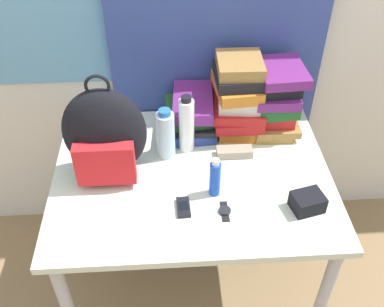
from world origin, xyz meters
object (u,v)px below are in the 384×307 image
book_stack_right (275,98)px  water_bottle (166,134)px  cell_phone (183,207)px  camera_pouch (307,202)px  book_stack_left (192,113)px  sports_bottle (187,125)px  sunscreen_bottle (215,178)px  book_stack_center (238,97)px  sunglasses_case (235,152)px  wristwatch (225,211)px  backpack (105,135)px

book_stack_right → water_bottle: (-0.48, -0.17, -0.05)m
cell_phone → camera_pouch: size_ratio=0.73×
book_stack_left → book_stack_right: 0.37m
sports_bottle → sunscreen_bottle: size_ratio=1.55×
book_stack_center → cell_phone: book_stack_center is taller
book_stack_right → cell_phone: 0.66m
book_stack_right → sunscreen_bottle: book_stack_right is taller
cell_phone → sunscreen_bottle: bearing=31.0°
book_stack_left → sunglasses_case: bearing=-49.6°
sunscreen_bottle → book_stack_right: bearing=53.7°
wristwatch → book_stack_center: bearing=77.8°
book_stack_left → sports_bottle: sports_bottle is taller
book_stack_left → wristwatch: 0.52m
book_stack_right → sunglasses_case: bearing=-135.0°
book_stack_center → sunglasses_case: book_stack_center is taller
book_stack_right → sunglasses_case: size_ratio=2.05×
backpack → camera_pouch: size_ratio=3.40×
water_bottle → cell_phone: 0.33m
backpack → cell_phone: backpack is taller
camera_pouch → sunglasses_case: bearing=125.8°
wristwatch → book_stack_right: bearing=61.9°
book_stack_right → water_bottle: 0.51m
camera_pouch → wristwatch: camera_pouch is taller
book_stack_left → sports_bottle: 0.15m
book_stack_left → book_stack_right: (0.36, -0.00, 0.07)m
cell_phone → wristwatch: size_ratio=0.98×
book_stack_center → camera_pouch: book_stack_center is taller
sunglasses_case → camera_pouch: size_ratio=1.15×
backpack → wristwatch: backpack is taller
book_stack_center → sunscreen_bottle: size_ratio=2.04×
backpack → sports_bottle: size_ratio=1.68×
cell_phone → camera_pouch: bearing=-3.3°
book_stack_left → wristwatch: size_ratio=2.94×
book_stack_center → wristwatch: bearing=-102.2°
book_stack_center → sports_bottle: bearing=-151.1°
wristwatch → sunglasses_case: bearing=76.1°
cell_phone → water_bottle: bearing=100.3°
wristwatch → camera_pouch: bearing=-0.2°
book_stack_center → sports_bottle: 0.27m
sunscreen_bottle → camera_pouch: 0.35m
book_stack_center → sunglasses_case: (-0.03, -0.19, -0.15)m
sunglasses_case → water_bottle: bearing=175.3°
sunscreen_bottle → cell_phone: size_ratio=1.78×
cell_phone → book_stack_left: bearing=82.8°
book_stack_right → sunscreen_bottle: (-0.30, -0.41, -0.07)m
sports_bottle → wristwatch: bearing=-72.1°
book_stack_right → sunglasses_case: (-0.19, -0.19, -0.14)m
sunscreen_bottle → sunglasses_case: (0.11, 0.21, -0.06)m
backpack → water_bottle: size_ratio=1.95×
book_stack_right → wristwatch: 0.59m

